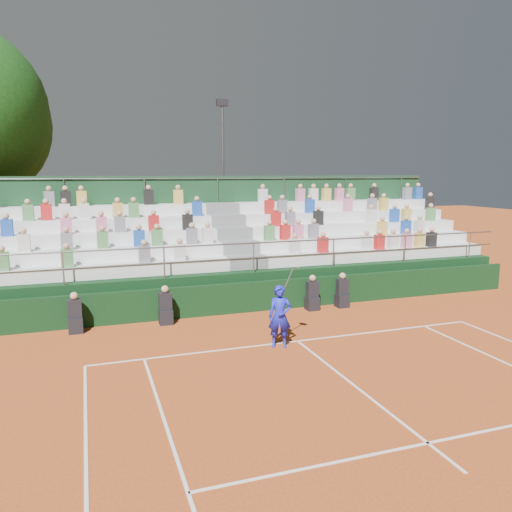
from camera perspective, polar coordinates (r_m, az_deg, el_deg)
name	(u,v)px	position (r m, az deg, el deg)	size (l,w,h in m)	color
ground	(298,341)	(13.81, 4.78, -9.68)	(90.00, 90.00, 0.00)	#B74E1E
courtside_wall	(259,296)	(16.53, 0.34, -4.61)	(20.00, 0.15, 1.00)	black
line_officials	(232,303)	(15.80, -2.82, -5.37)	(8.96, 0.40, 1.19)	black
grandstand	(231,262)	(19.42, -2.82, -0.74)	(20.00, 5.20, 4.40)	black
tennis_player	(280,316)	(13.12, 2.75, -6.89)	(0.88, 0.59, 2.22)	#1A22CA
floodlight_mast	(223,167)	(26.68, -3.81, 10.09)	(0.60, 0.25, 8.27)	gray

